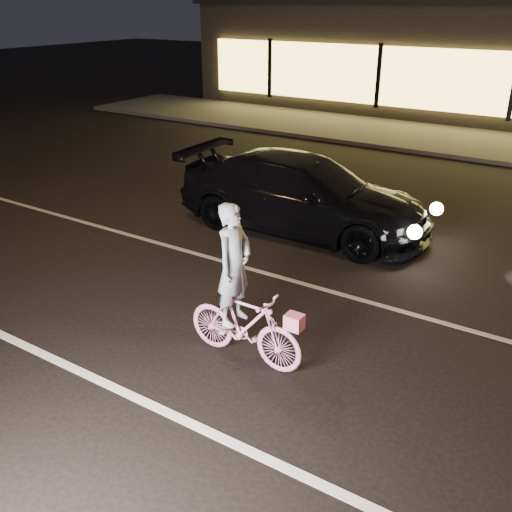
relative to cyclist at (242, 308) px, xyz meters
The scene contains 6 objects.
ground 0.77m from the cyclist, 44.77° to the left, with size 90.00×90.00×0.00m, color black.
lane_stripe_near 1.50m from the cyclist, 81.43° to the right, with size 60.00×0.12×0.01m, color silver.
lane_stripe_far 2.32m from the cyclist, 84.88° to the left, with size 60.00×0.10×0.01m, color gray.
sidewalk 13.21m from the cyclist, 89.15° to the left, with size 30.00×4.00×0.12m, color #383533.
cyclist is the anchor object (origin of this frame).
sedan 4.49m from the cyclist, 108.97° to the left, with size 4.98×2.13×1.43m.
Camera 1 is at (3.18, -5.12, 4.10)m, focal length 40.00 mm.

